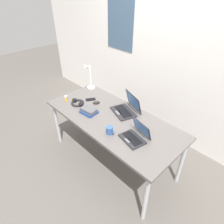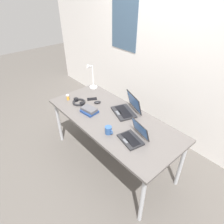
{
  "view_description": "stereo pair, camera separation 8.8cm",
  "coord_description": "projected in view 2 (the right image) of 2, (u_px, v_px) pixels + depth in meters",
  "views": [
    {
      "loc": [
        1.4,
        -1.34,
        2.15
      ],
      "look_at": [
        0.0,
        0.0,
        0.82
      ],
      "focal_mm": 31.18,
      "sensor_mm": 36.0,
      "label": 1
    },
    {
      "loc": [
        1.46,
        -1.28,
        2.15
      ],
      "look_at": [
        0.0,
        0.0,
        0.82
      ],
      "focal_mm": 31.18,
      "sensor_mm": 36.0,
      "label": 2
    }
  ],
  "objects": [
    {
      "name": "ground_plane",
      "position": [
        112.0,
        159.0,
        2.81
      ],
      "size": [
        12.0,
        12.0,
        0.0
      ],
      "primitive_type": "plane",
      "color": "#56514C"
    },
    {
      "name": "desk_lamp",
      "position": [
        91.0,
        76.0,
        2.93
      ],
      "size": [
        0.12,
        0.18,
        0.4
      ],
      "color": "white",
      "rests_on": "desk"
    },
    {
      "name": "laptop_mid_desk",
      "position": [
        133.0,
        136.0,
        2.05
      ],
      "size": [
        0.31,
        0.29,
        0.2
      ],
      "color": "#232326",
      "rests_on": "desk"
    },
    {
      "name": "headphones",
      "position": [
        79.0,
        102.0,
        2.67
      ],
      "size": [
        0.21,
        0.18,
        0.04
      ],
      "color": "black",
      "rests_on": "desk"
    },
    {
      "name": "cell_phone",
      "position": [
        92.0,
        99.0,
        2.75
      ],
      "size": [
        0.12,
        0.15,
        0.01
      ],
      "primitive_type": "cube",
      "rotation": [
        0.0,
        0.0,
        -0.52
      ],
      "color": "black",
      "rests_on": "desk"
    },
    {
      "name": "laptop_by_keyboard",
      "position": [
        127.0,
        109.0,
        2.46
      ],
      "size": [
        0.4,
        0.38,
        0.24
      ],
      "color": "#232326",
      "rests_on": "desk"
    },
    {
      "name": "book_stack",
      "position": [
        89.0,
        110.0,
        2.47
      ],
      "size": [
        0.22,
        0.18,
        0.06
      ],
      "color": "navy",
      "rests_on": "desk"
    },
    {
      "name": "computer_mouse",
      "position": [
        97.0,
        102.0,
        2.66
      ],
      "size": [
        0.1,
        0.11,
        0.03
      ],
      "primitive_type": "ellipsoid",
      "rotation": [
        0.0,
        0.0,
        -0.51
      ],
      "color": "black",
      "rests_on": "desk"
    },
    {
      "name": "desk",
      "position": [
        112.0,
        121.0,
        2.43
      ],
      "size": [
        1.8,
        0.8,
        0.74
      ],
      "color": "#595451",
      "rests_on": "ground_plane"
    },
    {
      "name": "pill_bottle",
      "position": [
        68.0,
        97.0,
        2.72
      ],
      "size": [
        0.04,
        0.04,
        0.08
      ],
      "color": "gold",
      "rests_on": "desk"
    },
    {
      "name": "wall_back",
      "position": [
        172.0,
        54.0,
        2.68
      ],
      "size": [
        6.0,
        0.13,
        2.6
      ],
      "color": "silver",
      "rests_on": "ground_plane"
    },
    {
      "name": "coffee_mug",
      "position": [
        108.0,
        130.0,
        2.12
      ],
      "size": [
        0.11,
        0.08,
        0.09
      ],
      "color": "#2D518C",
      "rests_on": "desk"
    }
  ]
}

